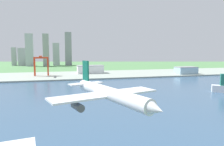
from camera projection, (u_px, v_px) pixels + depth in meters
The scene contains 8 objects.
ground_plane at pixel (94, 94), 236.78m from camera, with size 2400.00×2400.00×0.00m, color #52854F.
water_bay at pixel (105, 108), 178.95m from camera, with size 840.00×360.00×0.15m, color #385675.
industrial_pier at pixel (79, 75), 419.77m from camera, with size 840.00×140.00×2.50m, color #96A297.
airplane_landing at pixel (109, 94), 57.07m from camera, with size 33.47×38.43×12.29m.
port_crane_red at pixel (41, 61), 393.16m from camera, with size 27.07×34.17×39.23m.
warehouse_main at pixel (90, 69), 443.42m from camera, with size 56.79×28.64×17.19m.
warehouse_annex at pixel (186, 70), 429.53m from camera, with size 42.99×25.96×15.03m.
distant_skyline at pixel (45, 52), 705.02m from camera, with size 204.72×70.50×117.32m.
Camera 1 is at (-36.91, 69.17, 49.82)m, focal length 32.61 mm.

